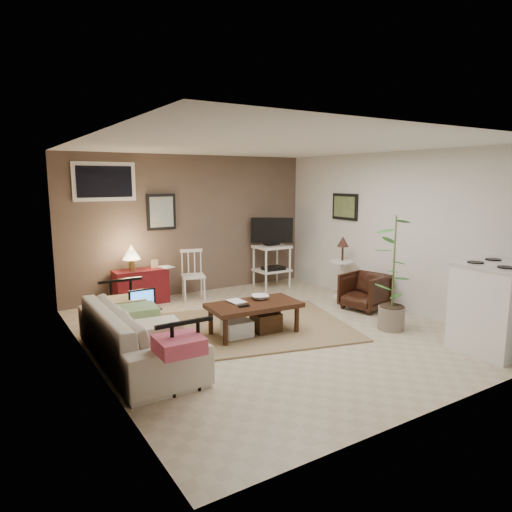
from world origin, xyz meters
TOP-DOWN VIEW (x-y plane):
  - floor at (0.00, 0.00)m, footprint 5.00×5.00m
  - art_back at (-0.55, 2.48)m, footprint 0.50×0.03m
  - art_right at (2.23, 1.05)m, footprint 0.03×0.60m
  - window at (-1.45, 2.48)m, footprint 0.96×0.03m
  - rug at (-0.11, 0.24)m, footprint 2.88×2.52m
  - coffee_table at (-0.27, 0.00)m, footprint 1.21×0.68m
  - sofa at (-1.80, -0.03)m, footprint 0.62×2.13m
  - sofa_pillows at (-1.75, -0.27)m, footprint 0.41×2.02m
  - sofa_end_rails at (-1.68, -0.03)m, footprint 0.57×2.12m
  - laptop at (-1.60, 0.34)m, footprint 0.33×0.24m
  - red_console at (-1.03, 2.25)m, footprint 0.84×0.37m
  - spindle_chair at (-0.18, 2.09)m, footprint 0.46×0.46m
  - tv_stand at (1.44, 2.12)m, footprint 0.66×0.50m
  - side_table at (1.99, 0.82)m, footprint 0.39×0.39m
  - armchair at (1.80, 0.10)m, footprint 0.67×0.70m
  - potted_plant at (1.40, -0.79)m, footprint 0.39×0.39m
  - stove at (1.82, -1.94)m, footprint 0.80×0.75m
  - bowl at (-0.09, 0.13)m, footprint 0.23×0.13m
  - book_table at (-0.53, 0.16)m, footprint 0.18×0.03m
  - book_console at (-0.70, 2.14)m, footprint 0.19×0.06m

SIDE VIEW (x-z plane):
  - floor at x=0.00m, z-range 0.00..0.00m
  - rug at x=-0.11m, z-range 0.00..0.02m
  - coffee_table at x=-0.27m, z-range 0.03..0.47m
  - armchair at x=1.80m, z-range 0.00..0.62m
  - red_console at x=-1.03m, z-range -0.15..0.82m
  - sofa_end_rails at x=-1.68m, z-range 0.00..0.71m
  - spindle_chair at x=-0.18m, z-range -0.03..0.80m
  - sofa at x=-1.80m, z-range 0.00..0.83m
  - sofa_pillows at x=-1.75m, z-range 0.44..0.58m
  - stove at x=1.82m, z-range 0.00..1.04m
  - bowl at x=-0.09m, z-range 0.42..0.65m
  - laptop at x=-1.60m, z-range 0.43..0.65m
  - book_table at x=-0.53m, z-range 0.42..0.67m
  - side_table at x=1.99m, z-range 0.13..1.18m
  - book_console at x=-0.70m, z-range 0.56..0.81m
  - tv_stand at x=1.44m, z-range 0.04..1.33m
  - potted_plant at x=1.40m, z-range 0.05..1.60m
  - art_back at x=-0.55m, z-range 1.15..1.75m
  - art_right at x=2.23m, z-range 1.29..1.75m
  - window at x=-1.45m, z-range 1.65..2.25m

